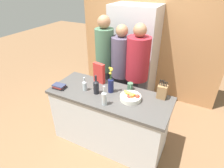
% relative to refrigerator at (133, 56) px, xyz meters
% --- Properties ---
extents(ground_plane, '(14.00, 14.00, 0.00)m').
position_rel_refrigerator_xyz_m(ground_plane, '(0.17, -1.35, -0.96)').
color(ground_plane, brown).
extents(kitchen_island, '(1.75, 0.71, 0.89)m').
position_rel_refrigerator_xyz_m(kitchen_island, '(0.17, -1.35, -0.51)').
color(kitchen_island, silver).
rests_on(kitchen_island, ground_plane).
extents(back_wall_wood, '(2.95, 0.12, 2.60)m').
position_rel_refrigerator_xyz_m(back_wall_wood, '(0.17, 0.36, 0.34)').
color(back_wall_wood, '#AD7A4C').
rests_on(back_wall_wood, ground_plane).
extents(refrigerator, '(0.88, 0.62, 1.92)m').
position_rel_refrigerator_xyz_m(refrigerator, '(0.00, 0.00, 0.00)').
color(refrigerator, '#B7B7BC').
rests_on(refrigerator, ground_plane).
extents(fruit_bowl, '(0.29, 0.29, 0.11)m').
position_rel_refrigerator_xyz_m(fruit_bowl, '(0.49, -1.34, -0.03)').
color(fruit_bowl, silver).
rests_on(fruit_bowl, kitchen_island).
extents(knife_block, '(0.13, 0.11, 0.27)m').
position_rel_refrigerator_xyz_m(knife_block, '(0.85, -1.10, 0.03)').
color(knife_block, olive).
rests_on(knife_block, kitchen_island).
extents(flower_vase, '(0.08, 0.08, 0.39)m').
position_rel_refrigerator_xyz_m(flower_vase, '(0.16, -1.28, 0.07)').
color(flower_vase, '#191E4C').
rests_on(flower_vase, kitchen_island).
extents(cereal_box, '(0.20, 0.09, 0.32)m').
position_rel_refrigerator_xyz_m(cereal_box, '(-0.13, -1.11, 0.09)').
color(cereal_box, red).
rests_on(cereal_box, kitchen_island).
extents(coffee_mug, '(0.09, 0.12, 0.10)m').
position_rel_refrigerator_xyz_m(coffee_mug, '(0.38, -1.09, -0.02)').
color(coffee_mug, '#42664C').
rests_on(coffee_mug, kitchen_island).
extents(book_stack, '(0.21, 0.15, 0.06)m').
position_rel_refrigerator_xyz_m(book_stack, '(-0.57, -1.54, -0.04)').
color(book_stack, '#232328').
rests_on(book_stack, kitchen_island).
extents(bottle_oil, '(0.06, 0.06, 0.21)m').
position_rel_refrigerator_xyz_m(bottle_oil, '(-0.20, -1.41, 0.01)').
color(bottle_oil, '#B2BCC1').
rests_on(bottle_oil, kitchen_island).
extents(bottle_vinegar, '(0.07, 0.07, 0.27)m').
position_rel_refrigerator_xyz_m(bottle_vinegar, '(0.23, -1.59, 0.04)').
color(bottle_vinegar, '#B2BCC1').
rests_on(bottle_vinegar, kitchen_island).
extents(bottle_wine, '(0.08, 0.08, 0.28)m').
position_rel_refrigerator_xyz_m(bottle_wine, '(-0.01, -1.41, 0.04)').
color(bottle_wine, black).
rests_on(bottle_wine, kitchen_island).
extents(person_at_sink, '(0.31, 0.31, 1.82)m').
position_rel_refrigerator_xyz_m(person_at_sink, '(-0.29, -0.64, 0.08)').
color(person_at_sink, '#383842').
rests_on(person_at_sink, ground_plane).
extents(person_in_blue, '(0.34, 0.34, 1.70)m').
position_rel_refrigerator_xyz_m(person_in_blue, '(0.01, -0.62, -0.00)').
color(person_in_blue, '#383842').
rests_on(person_in_blue, ground_plane).
extents(person_in_red_tee, '(0.38, 0.38, 1.76)m').
position_rel_refrigerator_xyz_m(person_in_red_tee, '(0.32, -0.64, 0.02)').
color(person_in_red_tee, '#383842').
rests_on(person_in_red_tee, ground_plane).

